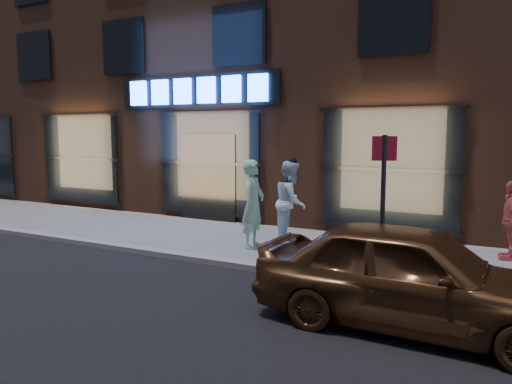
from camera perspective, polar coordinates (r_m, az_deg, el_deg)
ground at (r=11.18m, az=-16.72°, el=-6.18°), size 90.00×90.00×0.00m
curb at (r=11.17m, az=-16.73°, el=-5.88°), size 60.00×0.25×0.12m
storefront_building at (r=17.67m, az=1.99°, el=15.61°), size 30.20×8.28×10.30m
man_bowtie at (r=10.63m, az=-0.34°, el=-1.36°), size 0.51×0.73×1.89m
man_cap at (r=11.17m, az=4.01°, el=-1.10°), size 0.90×1.04×1.84m
passerby at (r=10.84m, az=27.10°, el=-2.90°), size 0.46×0.93×1.54m
gold_sedan at (r=6.63m, az=17.39°, el=-9.15°), size 4.01×1.68×1.35m
sign_post at (r=8.17m, az=14.31°, el=-0.39°), size 0.37×0.19×2.43m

